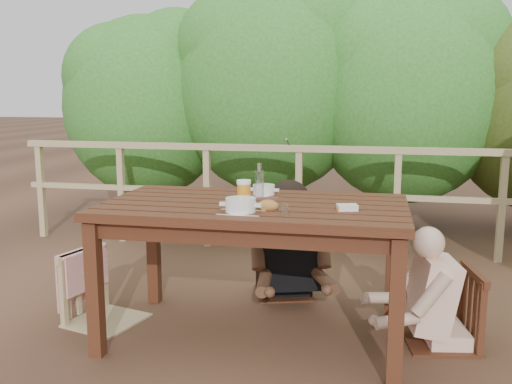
% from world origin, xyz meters
% --- Properties ---
extents(ground, '(60.00, 60.00, 0.00)m').
position_xyz_m(ground, '(0.00, 0.00, 0.00)').
color(ground, brown).
rests_on(ground, ground).
extents(table, '(1.79, 1.01, 0.83)m').
position_xyz_m(table, '(0.00, 0.00, 0.41)').
color(table, '#3B1D10').
rests_on(table, ground).
extents(chair_left, '(0.53, 0.53, 0.88)m').
position_xyz_m(chair_left, '(-1.00, 0.03, 0.44)').
color(chair_left, tan).
rests_on(chair_left, ground).
extents(chair_far, '(0.51, 0.51, 0.82)m').
position_xyz_m(chair_far, '(0.06, 0.79, 0.41)').
color(chair_far, '#3B1D10').
rests_on(chair_far, ground).
extents(chair_right, '(0.49, 0.49, 0.85)m').
position_xyz_m(chair_right, '(1.11, 0.15, 0.43)').
color(chair_right, '#3B1D10').
rests_on(chair_right, ground).
extents(woman, '(0.72, 0.80, 1.35)m').
position_xyz_m(woman, '(0.06, 0.81, 0.67)').
color(woman, black).
rests_on(woman, ground).
extents(diner_right, '(0.65, 0.56, 1.18)m').
position_xyz_m(diner_right, '(1.14, 0.15, 0.59)').
color(diner_right, beige).
rests_on(diner_right, ground).
extents(railing, '(5.60, 0.10, 1.01)m').
position_xyz_m(railing, '(0.00, 2.00, 0.51)').
color(railing, tan).
rests_on(railing, ground).
extents(hedge_row, '(6.60, 1.60, 3.80)m').
position_xyz_m(hedge_row, '(0.40, 3.20, 1.90)').
color(hedge_row, '#2F6924').
rests_on(hedge_row, ground).
extents(soup_near, '(0.28, 0.28, 0.09)m').
position_xyz_m(soup_near, '(-0.02, -0.27, 0.87)').
color(soup_near, white).
rests_on(soup_near, table).
extents(soup_far, '(0.24, 0.24, 0.08)m').
position_xyz_m(soup_far, '(0.00, 0.29, 0.87)').
color(soup_far, white).
rests_on(soup_far, table).
extents(bread_roll, '(0.12, 0.09, 0.07)m').
position_xyz_m(bread_roll, '(0.12, -0.17, 0.86)').
color(bread_roll, '#A17324').
rests_on(bread_roll, table).
extents(beer_glass, '(0.08, 0.08, 0.16)m').
position_xyz_m(beer_glass, '(-0.05, -0.07, 0.91)').
color(beer_glass, '#C48E10').
rests_on(beer_glass, table).
extents(bottle, '(0.06, 0.06, 0.24)m').
position_xyz_m(bottle, '(0.01, 0.11, 0.95)').
color(bottle, white).
rests_on(bottle, table).
extents(tumbler, '(0.06, 0.06, 0.07)m').
position_xyz_m(tumbler, '(0.22, -0.27, 0.86)').
color(tumbler, white).
rests_on(tumbler, table).
extents(butter_tub, '(0.13, 0.11, 0.05)m').
position_xyz_m(butter_tub, '(0.55, -0.11, 0.85)').
color(butter_tub, silver).
rests_on(butter_tub, table).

